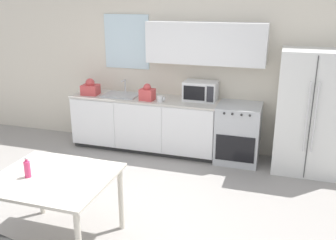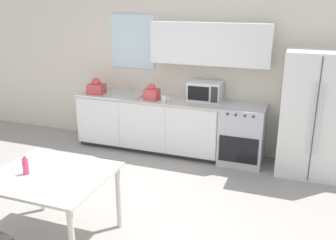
{
  "view_description": "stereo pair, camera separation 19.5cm",
  "coord_description": "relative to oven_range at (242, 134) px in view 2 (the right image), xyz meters",
  "views": [
    {
      "loc": [
        1.65,
        -3.4,
        2.43
      ],
      "look_at": [
        0.39,
        0.59,
        1.05
      ],
      "focal_mm": 40.0,
      "sensor_mm": 36.0,
      "label": 1
    },
    {
      "loc": [
        1.83,
        -3.34,
        2.43
      ],
      "look_at": [
        0.39,
        0.59,
        1.05
      ],
      "focal_mm": 40.0,
      "sensor_mm": 36.0,
      "label": 2
    }
  ],
  "objects": [
    {
      "name": "refrigerator",
      "position": [
        0.98,
        -0.03,
        0.43
      ],
      "size": [
        0.9,
        0.74,
        1.76
      ],
      "color": "silver",
      "rests_on": "ground_plane"
    },
    {
      "name": "grocery_bag_0",
      "position": [
        -2.45,
        -0.08,
        0.55
      ],
      "size": [
        0.28,
        0.25,
        0.27
      ],
      "rotation": [
        0.0,
        0.0,
        0.08
      ],
      "color": "#D14C4C",
      "rests_on": "kitchen_counter"
    },
    {
      "name": "drink_bottle",
      "position": [
        -1.7,
        -2.73,
        0.41
      ],
      "size": [
        0.06,
        0.06,
        0.21
      ],
      "color": "#DB386B",
      "rests_on": "dining_table"
    },
    {
      "name": "coffee_mug",
      "position": [
        -1.2,
        -0.17,
        0.49
      ],
      "size": [
        0.13,
        0.09,
        0.09
      ],
      "color": "white",
      "rests_on": "kitchen_counter"
    },
    {
      "name": "grocery_bag_1",
      "position": [
        -1.43,
        -0.13,
        0.55
      ],
      "size": [
        0.23,
        0.2,
        0.26
      ],
      "rotation": [
        0.0,
        0.0,
        -0.08
      ],
      "color": "#D14C4C",
      "rests_on": "kitchen_counter"
    },
    {
      "name": "dining_table",
      "position": [
        -1.47,
        -2.65,
        0.22
      ],
      "size": [
        1.14,
        0.99,
        0.76
      ],
      "color": "beige",
      "rests_on": "ground_plane"
    },
    {
      "name": "microwave",
      "position": [
        -0.63,
        0.11,
        0.59
      ],
      "size": [
        0.51,
        0.35,
        0.3
      ],
      "color": "silver",
      "rests_on": "kitchen_counter"
    },
    {
      "name": "wall_back",
      "position": [
        -1.0,
        0.32,
        0.97
      ],
      "size": [
        12.0,
        0.38,
        2.7
      ],
      "color": "beige",
      "rests_on": "ground_plane"
    },
    {
      "name": "ground_plane",
      "position": [
        -1.06,
        -2.05,
        -0.45
      ],
      "size": [
        12.0,
        12.0,
        0.0
      ],
      "primitive_type": "plane",
      "color": "gray"
    },
    {
      "name": "kitchen_sink",
      "position": [
        -1.94,
        0.01,
        0.46
      ],
      "size": [
        0.57,
        0.43,
        0.24
      ],
      "color": "#B7BABC",
      "rests_on": "kitchen_counter"
    },
    {
      "name": "kitchen_counter",
      "position": [
        -1.53,
        0.01,
        0.0
      ],
      "size": [
        2.42,
        0.65,
        0.89
      ],
      "color": "#333333",
      "rests_on": "ground_plane"
    },
    {
      "name": "oven_range",
      "position": [
        0.0,
        0.0,
        0.0
      ],
      "size": [
        0.65,
        0.66,
        0.89
      ],
      "color": "#B7BABC",
      "rests_on": "ground_plane"
    }
  ]
}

